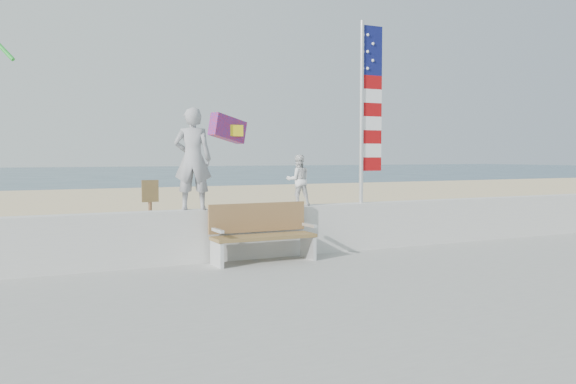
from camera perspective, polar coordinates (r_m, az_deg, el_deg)
name	(u,v)px	position (r m, az deg, el deg)	size (l,w,h in m)	color
ground	(329,287)	(9.41, 3.83, -8.85)	(220.00, 220.00, 0.00)	#2B4657
sand	(169,225)	(17.67, -11.04, -3.03)	(90.00, 40.00, 0.08)	beige
boardwalk	(544,355)	(6.37, 22.86, -13.90)	(50.00, 12.40, 0.10)	#9D9E99
seawall	(273,231)	(11.06, -1.39, -3.70)	(30.00, 0.35, 0.90)	silver
adult	(193,159)	(10.43, -8.91, 3.08)	(0.63, 0.41, 1.73)	#939398
child	(298,180)	(11.21, 0.97, 1.12)	(0.46, 0.36, 0.94)	silver
bench	(262,232)	(10.46, -2.47, -3.78)	(1.80, 0.57, 1.00)	olive
flag	(367,104)	(12.00, 7.42, 8.13)	(0.50, 0.08, 3.50)	silver
parafoil_kite	(229,129)	(14.22, -5.57, 5.91)	(1.04, 0.63, 0.70)	red
sign	(150,211)	(11.89, -12.77, -1.76)	(0.32, 0.07, 1.46)	brown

